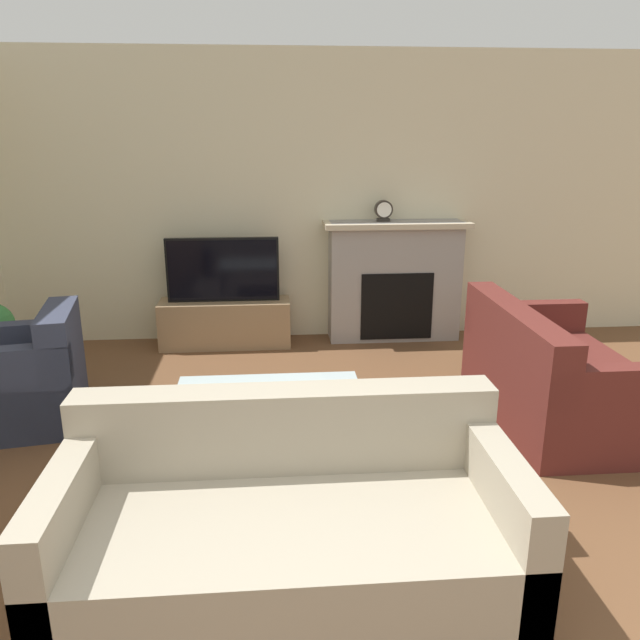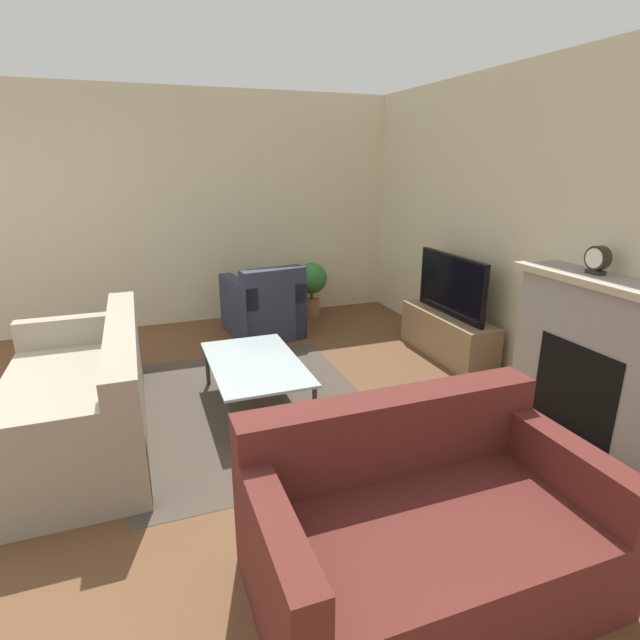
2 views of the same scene
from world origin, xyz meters
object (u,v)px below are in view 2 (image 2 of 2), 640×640
(coffee_table, at_px, (255,365))
(potted_plant, at_px, (312,282))
(tv, at_px, (451,285))
(mantel_clock, at_px, (597,259))
(armchair_by_window, at_px, (264,309))
(couch_sectional, at_px, (80,403))
(couch_loveseat, at_px, (422,530))

(coffee_table, xyz_separation_m, potted_plant, (-2.19, 1.25, 0.09))
(tv, height_order, coffee_table, tv)
(coffee_table, bearing_deg, mantel_clock, 63.18)
(potted_plant, bearing_deg, armchair_by_window, -57.04)
(couch_sectional, relative_size, coffee_table, 1.66)
(couch_sectional, height_order, couch_loveseat, same)
(armchair_by_window, distance_m, mantel_clock, 3.41)
(potted_plant, bearing_deg, couch_loveseat, -12.64)
(potted_plant, distance_m, mantel_clock, 3.52)
(couch_sectional, distance_m, coffee_table, 1.28)
(couch_sectional, height_order, coffee_table, couch_sectional)
(tv, bearing_deg, armchair_by_window, -129.29)
(tv, height_order, potted_plant, tv)
(tv, xyz_separation_m, potted_plant, (-1.78, -0.83, -0.30))
(armchair_by_window, xyz_separation_m, coffee_table, (1.70, -0.50, 0.05))
(mantel_clock, bearing_deg, potted_plant, -164.15)
(potted_plant, bearing_deg, mantel_clock, 15.85)
(couch_loveseat, bearing_deg, armchair_by_window, 87.05)
(armchair_by_window, height_order, potted_plant, armchair_by_window)
(armchair_by_window, xyz_separation_m, potted_plant, (-0.49, 0.75, 0.14))
(armchair_by_window, bearing_deg, coffee_table, 64.51)
(couch_sectional, relative_size, potted_plant, 2.87)
(couch_sectional, relative_size, armchair_by_window, 2.06)
(armchair_by_window, height_order, mantel_clock, mantel_clock)
(coffee_table, bearing_deg, tv, 101.05)
(tv, relative_size, mantel_clock, 5.25)
(couch_sectional, height_order, armchair_by_window, same)
(couch_loveseat, distance_m, armchair_by_window, 3.73)
(mantel_clock, bearing_deg, couch_loveseat, -64.02)
(armchair_by_window, distance_m, potted_plant, 0.91)
(couch_loveseat, xyz_separation_m, armchair_by_window, (-3.72, 0.19, 0.01))
(couch_loveseat, xyz_separation_m, mantel_clock, (-0.92, 1.88, 0.97))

